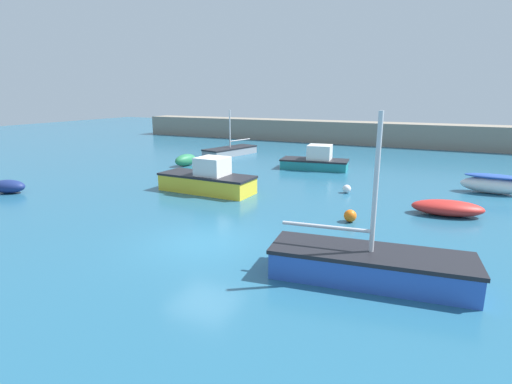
{
  "coord_description": "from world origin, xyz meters",
  "views": [
    {
      "loc": [
        7.75,
        -11.58,
        5.35
      ],
      "look_at": [
        -0.93,
        6.35,
        0.41
      ],
      "focal_mm": 28.0,
      "sensor_mm": 36.0,
      "label": 1
    }
  ],
  "objects_px": {
    "rowboat_blue_near": "(447,208)",
    "rowboat_with_red_cover": "(493,184)",
    "cabin_cruiser_white": "(208,180)",
    "sailboat_short_mast": "(370,265)",
    "dinghy_near_pier": "(186,160)",
    "mooring_buoy_white": "(347,189)",
    "mooring_buoy_orange": "(350,216)",
    "motorboat_grey_hull": "(316,161)",
    "sailboat_twin_hulled": "(230,151)",
    "fishing_dinghy_green": "(8,186)"
  },
  "relations": [
    {
      "from": "rowboat_with_red_cover",
      "to": "mooring_buoy_orange",
      "type": "distance_m",
      "value": 10.26
    },
    {
      "from": "sailboat_short_mast",
      "to": "rowboat_blue_near",
      "type": "bearing_deg",
      "value": 69.14
    },
    {
      "from": "motorboat_grey_hull",
      "to": "fishing_dinghy_green",
      "type": "xyz_separation_m",
      "value": [
        -13.07,
        -14.23,
        -0.25
      ]
    },
    {
      "from": "cabin_cruiser_white",
      "to": "fishing_dinghy_green",
      "type": "xyz_separation_m",
      "value": [
        -9.77,
        -4.98,
        -0.32
      ]
    },
    {
      "from": "rowboat_blue_near",
      "to": "fishing_dinghy_green",
      "type": "xyz_separation_m",
      "value": [
        -21.82,
        -5.97,
        0.03
      ]
    },
    {
      "from": "cabin_cruiser_white",
      "to": "fishing_dinghy_green",
      "type": "height_order",
      "value": "cabin_cruiser_white"
    },
    {
      "from": "motorboat_grey_hull",
      "to": "fishing_dinghy_green",
      "type": "relative_size",
      "value": 2.39
    },
    {
      "from": "cabin_cruiser_white",
      "to": "dinghy_near_pier",
      "type": "xyz_separation_m",
      "value": [
        -6.02,
        6.3,
        -0.25
      ]
    },
    {
      "from": "sailboat_twin_hulled",
      "to": "mooring_buoy_orange",
      "type": "bearing_deg",
      "value": 58.16
    },
    {
      "from": "dinghy_near_pier",
      "to": "motorboat_grey_hull",
      "type": "bearing_deg",
      "value": -66.53
    },
    {
      "from": "cabin_cruiser_white",
      "to": "sailboat_short_mast",
      "type": "xyz_separation_m",
      "value": [
        10.09,
        -7.11,
        -0.21
      ]
    },
    {
      "from": "fishing_dinghy_green",
      "to": "motorboat_grey_hull",
      "type": "bearing_deg",
      "value": -152.9
    },
    {
      "from": "sailboat_twin_hulled",
      "to": "mooring_buoy_orange",
      "type": "relative_size",
      "value": 10.38
    },
    {
      "from": "fishing_dinghy_green",
      "to": "cabin_cruiser_white",
      "type": "bearing_deg",
      "value": -173.31
    },
    {
      "from": "cabin_cruiser_white",
      "to": "mooring_buoy_white",
      "type": "distance_m",
      "value": 7.68
    },
    {
      "from": "rowboat_with_red_cover",
      "to": "mooring_buoy_orange",
      "type": "bearing_deg",
      "value": -121.58
    },
    {
      "from": "sailboat_twin_hulled",
      "to": "fishing_dinghy_green",
      "type": "relative_size",
      "value": 2.68
    },
    {
      "from": "rowboat_with_red_cover",
      "to": "dinghy_near_pier",
      "type": "relative_size",
      "value": 1.5
    },
    {
      "from": "cabin_cruiser_white",
      "to": "sailboat_twin_hulled",
      "type": "distance_m",
      "value": 13.65
    },
    {
      "from": "sailboat_short_mast",
      "to": "dinghy_near_pier",
      "type": "xyz_separation_m",
      "value": [
        -16.11,
        13.41,
        -0.04
      ]
    },
    {
      "from": "sailboat_short_mast",
      "to": "mooring_buoy_white",
      "type": "distance_m",
      "value": 10.7
    },
    {
      "from": "rowboat_with_red_cover",
      "to": "mooring_buoy_white",
      "type": "distance_m",
      "value": 7.96
    },
    {
      "from": "fishing_dinghy_green",
      "to": "dinghy_near_pier",
      "type": "bearing_deg",
      "value": -128.73
    },
    {
      "from": "rowboat_with_red_cover",
      "to": "rowboat_blue_near",
      "type": "bearing_deg",
      "value": -107.92
    },
    {
      "from": "rowboat_blue_near",
      "to": "motorboat_grey_hull",
      "type": "relative_size",
      "value": 0.64
    },
    {
      "from": "rowboat_blue_near",
      "to": "rowboat_with_red_cover",
      "type": "bearing_deg",
      "value": 60.42
    },
    {
      "from": "mooring_buoy_orange",
      "to": "motorboat_grey_hull",
      "type": "bearing_deg",
      "value": 114.34
    },
    {
      "from": "rowboat_blue_near",
      "to": "rowboat_with_red_cover",
      "type": "relative_size",
      "value": 0.99
    },
    {
      "from": "rowboat_with_red_cover",
      "to": "cabin_cruiser_white",
      "type": "relative_size",
      "value": 0.59
    },
    {
      "from": "dinghy_near_pier",
      "to": "mooring_buoy_white",
      "type": "height_order",
      "value": "dinghy_near_pier"
    },
    {
      "from": "rowboat_blue_near",
      "to": "mooring_buoy_orange",
      "type": "height_order",
      "value": "rowboat_blue_near"
    },
    {
      "from": "motorboat_grey_hull",
      "to": "rowboat_with_red_cover",
      "type": "bearing_deg",
      "value": 158.31
    },
    {
      "from": "rowboat_with_red_cover",
      "to": "motorboat_grey_hull",
      "type": "relative_size",
      "value": 0.65
    },
    {
      "from": "motorboat_grey_hull",
      "to": "mooring_buoy_orange",
      "type": "distance_m",
      "value": 12.23
    },
    {
      "from": "cabin_cruiser_white",
      "to": "sailboat_short_mast",
      "type": "relative_size",
      "value": 0.92
    },
    {
      "from": "cabin_cruiser_white",
      "to": "fishing_dinghy_green",
      "type": "relative_size",
      "value": 2.63
    },
    {
      "from": "mooring_buoy_white",
      "to": "motorboat_grey_hull",
      "type": "bearing_deg",
      "value": 121.19
    },
    {
      "from": "motorboat_grey_hull",
      "to": "sailboat_twin_hulled",
      "type": "bearing_deg",
      "value": -27.42
    },
    {
      "from": "motorboat_grey_hull",
      "to": "fishing_dinghy_green",
      "type": "distance_m",
      "value": 19.33
    },
    {
      "from": "motorboat_grey_hull",
      "to": "mooring_buoy_white",
      "type": "bearing_deg",
      "value": 113.51
    },
    {
      "from": "sailboat_twin_hulled",
      "to": "fishing_dinghy_green",
      "type": "xyz_separation_m",
      "value": [
        -4.17,
        -17.43,
        0.0
      ]
    },
    {
      "from": "rowboat_with_red_cover",
      "to": "fishing_dinghy_green",
      "type": "height_order",
      "value": "rowboat_with_red_cover"
    },
    {
      "from": "cabin_cruiser_white",
      "to": "mooring_buoy_white",
      "type": "bearing_deg",
      "value": -154.18
    },
    {
      "from": "sailboat_twin_hulled",
      "to": "rowboat_blue_near",
      "type": "bearing_deg",
      "value": 70.97
    },
    {
      "from": "mooring_buoy_white",
      "to": "mooring_buoy_orange",
      "type": "bearing_deg",
      "value": -75.11
    },
    {
      "from": "cabin_cruiser_white",
      "to": "rowboat_blue_near",
      "type": "bearing_deg",
      "value": -173.62
    },
    {
      "from": "rowboat_blue_near",
      "to": "sailboat_twin_hulled",
      "type": "relative_size",
      "value": 0.58
    },
    {
      "from": "rowboat_blue_near",
      "to": "motorboat_grey_hull",
      "type": "height_order",
      "value": "motorboat_grey_hull"
    },
    {
      "from": "sailboat_twin_hulled",
      "to": "mooring_buoy_orange",
      "type": "distance_m",
      "value": 19.99
    },
    {
      "from": "sailboat_short_mast",
      "to": "motorboat_grey_hull",
      "type": "xyz_separation_m",
      "value": [
        -6.79,
        16.35,
        0.14
      ]
    }
  ]
}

